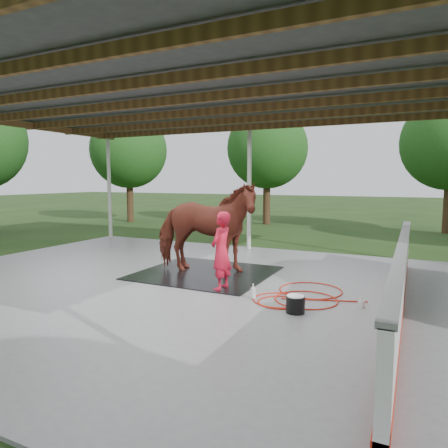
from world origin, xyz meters
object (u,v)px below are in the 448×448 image
at_px(dasher_board, 401,280).
at_px(handler, 221,251).
at_px(wash_bucket, 295,304).
at_px(horse, 205,228).

bearing_deg(dasher_board, handler, -179.36).
bearing_deg(dasher_board, wash_bucket, -153.77).
distance_m(handler, wash_bucket, 1.98).
bearing_deg(horse, handler, -151.56).
distance_m(dasher_board, horse, 4.40).
xyz_separation_m(dasher_board, handler, (-3.28, -0.04, 0.24)).
relative_size(horse, wash_bucket, 8.00).
height_order(handler, wash_bucket, handler).
xyz_separation_m(dasher_board, wash_bucket, (-1.56, -0.77, -0.39)).
distance_m(dasher_board, wash_bucket, 1.78).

